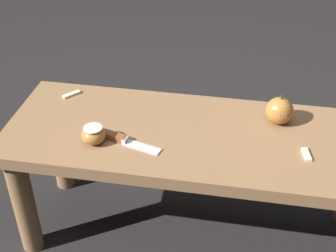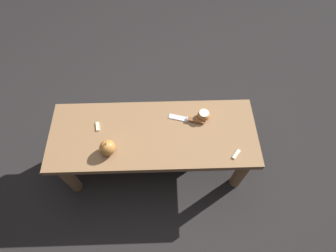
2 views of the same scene
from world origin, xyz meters
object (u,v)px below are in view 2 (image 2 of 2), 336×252
knife (191,120)px  apple_cut (204,115)px  apple_whole (107,148)px  wooden_bench (154,140)px

knife → apple_cut: apple_cut is taller
knife → apple_whole: apple_whole is taller
apple_cut → apple_whole: bearing=20.6°
apple_whole → apple_cut: bearing=-159.4°
wooden_bench → apple_whole: bearing=23.4°
apple_whole → wooden_bench: bearing=-156.6°
wooden_bench → apple_cut: size_ratio=16.40×
knife → apple_whole: size_ratio=2.16×
wooden_bench → knife: bearing=-160.7°
knife → apple_cut: (-0.07, -0.02, 0.02)m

